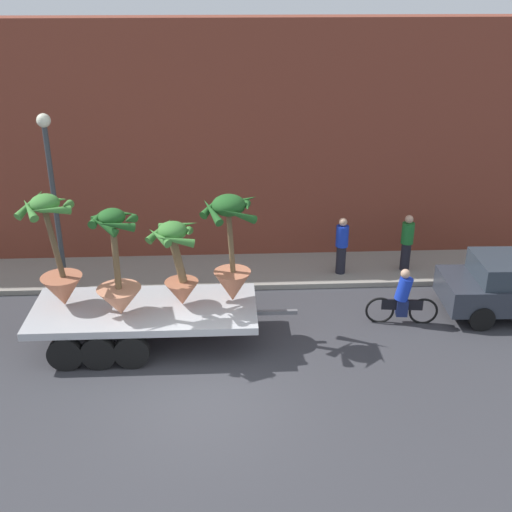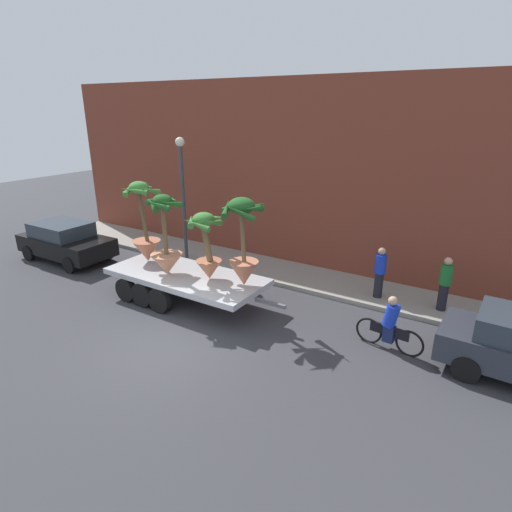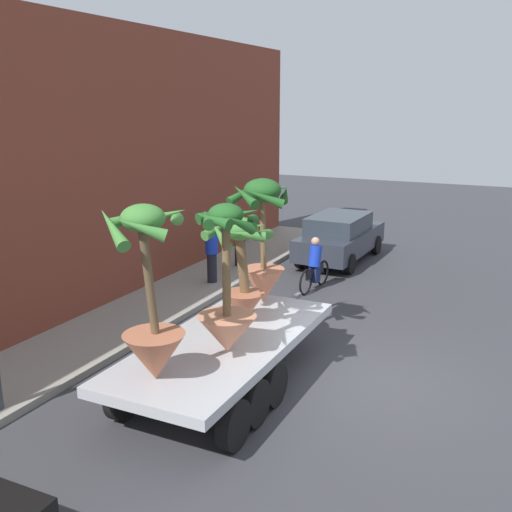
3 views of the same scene
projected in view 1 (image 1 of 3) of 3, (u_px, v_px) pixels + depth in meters
name	position (u px, v px, depth m)	size (l,w,h in m)	color
ground_plane	(205.00, 400.00, 13.39)	(60.00, 60.00, 0.00)	#38383D
sidewalk	(209.00, 272.00, 18.91)	(24.00, 2.20, 0.15)	gray
building_facade	(207.00, 143.00, 19.04)	(24.00, 1.20, 7.11)	brown
flatbed_trailer	(134.00, 316.00, 15.15)	(6.31, 2.31, 0.98)	#B7BABF
potted_palm_rear	(231.00, 252.00, 14.87)	(1.41, 1.47, 2.67)	#C17251
potted_palm_middle	(118.00, 277.00, 14.37)	(1.07, 1.17, 2.58)	tan
potted_palm_front	(177.00, 264.00, 14.76)	(1.26, 1.27, 2.10)	#B26647
potted_palm_extra	(58.00, 263.00, 14.72)	(1.36, 1.37, 2.77)	#B26647
cyclist	(403.00, 299.00, 16.07)	(1.84, 0.38, 1.54)	black
pedestrian_near_gate	(407.00, 242.00, 18.54)	(0.36, 0.36, 1.71)	black
pedestrian_far_left	(342.00, 245.00, 18.34)	(0.36, 0.36, 1.71)	black
street_lamp	(52.00, 180.00, 16.71)	(0.36, 0.36, 4.83)	#383D42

